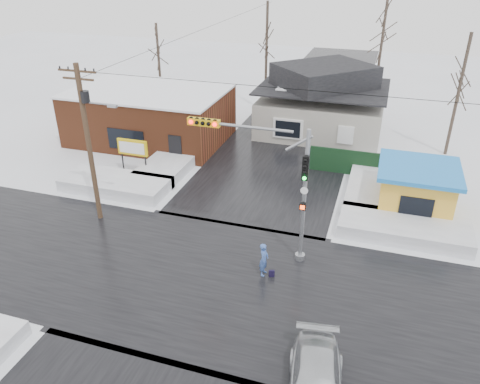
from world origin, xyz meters
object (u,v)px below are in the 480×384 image
(traffic_signal, at_px, (273,175))
(pedestrian, at_px, (264,260))
(utility_pole, at_px, (89,136))
(marquee_sign, at_px, (133,148))
(kiosk, at_px, (416,189))

(traffic_signal, relative_size, pedestrian, 4.06)
(utility_pole, distance_m, marquee_sign, 6.87)
(kiosk, bearing_deg, marquee_sign, -178.45)
(traffic_signal, relative_size, marquee_sign, 2.75)
(traffic_signal, height_order, kiosk, traffic_signal)
(pedestrian, bearing_deg, utility_pole, 79.83)
(traffic_signal, distance_m, utility_pole, 10.39)
(utility_pole, xyz_separation_m, kiosk, (17.43, 6.49, -3.65))
(utility_pole, height_order, marquee_sign, utility_pole)
(utility_pole, relative_size, marquee_sign, 3.53)
(traffic_signal, height_order, pedestrian, traffic_signal)
(utility_pole, relative_size, kiosk, 1.96)
(traffic_signal, bearing_deg, pedestrian, -85.70)
(kiosk, bearing_deg, traffic_signal, -135.16)
(utility_pole, bearing_deg, kiosk, 20.44)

